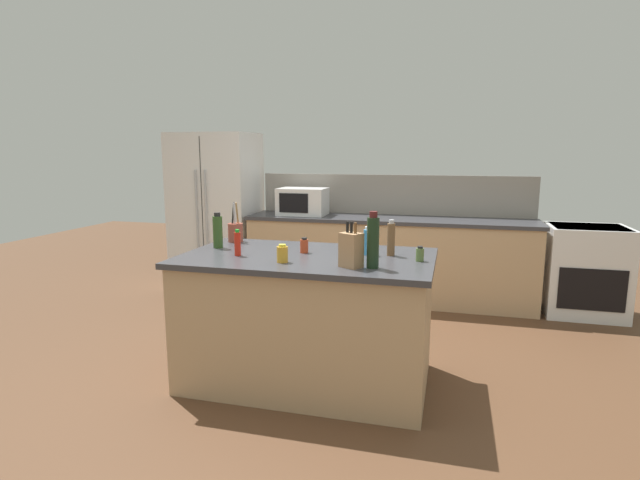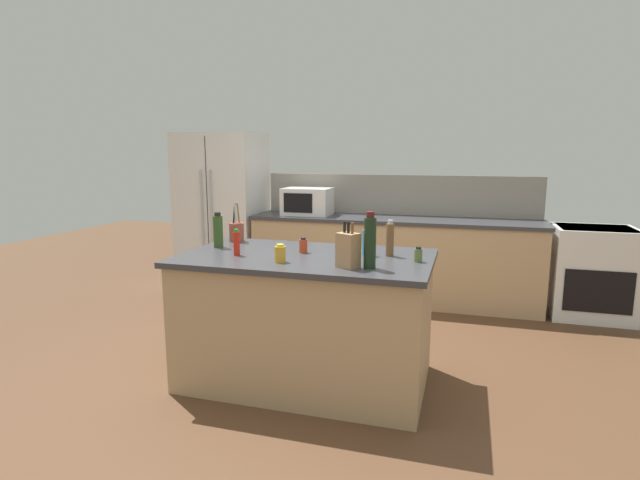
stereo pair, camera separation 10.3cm
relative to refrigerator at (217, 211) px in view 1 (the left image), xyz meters
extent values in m
plane|color=brown|center=(1.83, -2.25, -0.94)|extent=(14.00, 14.00, 0.00)
cube|color=tan|center=(2.13, -0.05, -0.49)|extent=(3.16, 0.62, 0.90)
cube|color=#38383D|center=(2.13, -0.05, -0.02)|extent=(3.20, 0.66, 0.04)
cube|color=gray|center=(2.13, 0.27, 0.23)|extent=(3.16, 0.03, 0.46)
cube|color=tan|center=(1.83, -2.25, -0.49)|extent=(1.71, 0.97, 0.90)
cube|color=#38383D|center=(1.83, -2.25, -0.02)|extent=(1.77, 1.03, 0.04)
cube|color=white|center=(0.00, 0.00, 0.00)|extent=(0.98, 0.72, 1.88)
cube|color=#2D2D2D|center=(0.00, -0.36, 0.00)|extent=(0.01, 0.00, 1.79)
cylinder|color=#ADB2B7|center=(-0.06, -0.38, 0.00)|extent=(0.02, 0.02, 1.04)
cylinder|color=#ADB2B7|center=(0.06, -0.38, 0.00)|extent=(0.02, 0.02, 1.04)
cube|color=white|center=(4.15, -0.05, -0.48)|extent=(0.76, 0.64, 0.92)
cube|color=black|center=(4.15, -0.37, -0.60)|extent=(0.61, 0.01, 0.41)
cube|color=black|center=(4.15, -0.05, -0.03)|extent=(0.68, 0.58, 0.02)
cube|color=white|center=(1.13, -0.05, 0.15)|extent=(0.54, 0.38, 0.31)
cube|color=black|center=(1.08, -0.24, 0.15)|extent=(0.34, 0.01, 0.22)
cube|color=#A87C54|center=(2.20, -2.53, 0.11)|extent=(0.16, 0.15, 0.22)
cylinder|color=black|center=(2.17, -2.52, 0.25)|extent=(0.02, 0.02, 0.07)
cylinder|color=black|center=(2.20, -2.53, 0.25)|extent=(0.02, 0.02, 0.07)
cylinder|color=brown|center=(2.23, -2.55, 0.25)|extent=(0.02, 0.02, 0.07)
cylinder|color=brown|center=(1.11, -1.88, 0.07)|extent=(0.12, 0.12, 0.15)
cylinder|color=olive|center=(1.13, -1.87, 0.23)|extent=(0.01, 0.05, 0.18)
cylinder|color=black|center=(1.09, -1.87, 0.23)|extent=(0.01, 0.05, 0.18)
cylinder|color=#B2B2B7|center=(1.11, -1.89, 0.23)|extent=(0.01, 0.03, 0.18)
cylinder|color=#2D4C1E|center=(1.09, -2.16, 0.12)|extent=(0.07, 0.07, 0.24)
cylinder|color=black|center=(1.09, -2.16, 0.25)|extent=(0.05, 0.05, 0.03)
cylinder|color=gold|center=(1.73, -2.51, 0.05)|extent=(0.07, 0.07, 0.11)
cylinder|color=gold|center=(1.73, -2.51, 0.11)|extent=(0.05, 0.05, 0.02)
cylinder|color=#B73D1E|center=(1.78, -2.17, 0.05)|extent=(0.06, 0.06, 0.10)
cylinder|color=black|center=(1.78, -2.17, 0.10)|extent=(0.04, 0.04, 0.02)
cylinder|color=#3384BC|center=(2.24, -2.12, 0.09)|extent=(0.06, 0.06, 0.18)
cylinder|color=white|center=(2.24, -2.12, 0.19)|extent=(0.04, 0.04, 0.02)
cylinder|color=black|center=(2.34, -2.52, 0.16)|extent=(0.08, 0.08, 0.32)
cylinder|color=#4C1919|center=(2.34, -2.52, 0.34)|extent=(0.05, 0.05, 0.04)
cylinder|color=#567038|center=(2.61, -2.24, 0.04)|extent=(0.05, 0.05, 0.09)
cylinder|color=black|center=(2.61, -2.24, 0.09)|extent=(0.03, 0.03, 0.02)
cylinder|color=red|center=(1.36, -2.39, 0.08)|extent=(0.04, 0.04, 0.17)
cylinder|color=green|center=(1.36, -2.39, 0.17)|extent=(0.03, 0.03, 0.02)
cylinder|color=brown|center=(2.40, -2.10, 0.11)|extent=(0.06, 0.06, 0.23)
cylinder|color=#B2B2B7|center=(2.40, -2.10, 0.24)|extent=(0.04, 0.04, 0.03)
camera|label=1|loc=(2.81, -5.56, 0.72)|focal=28.00mm
camera|label=2|loc=(2.91, -5.53, 0.72)|focal=28.00mm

